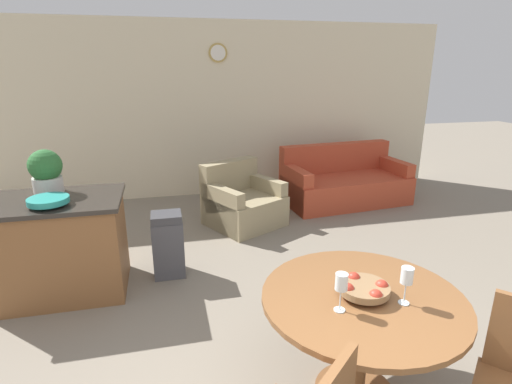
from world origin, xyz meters
The scene contains 11 objects.
wall_back centered at (0.00, 5.47, 1.35)m, with size 8.00×0.09×2.70m.
dining_table centered at (0.46, 0.96, 0.57)m, with size 1.20×1.20×0.73m.
fruit_bowl centered at (0.46, 0.96, 0.79)m, with size 0.30×0.30×0.10m.
wine_glass_left centered at (0.26, 0.85, 0.90)m, with size 0.07×0.07×0.23m.
wine_glass_right centered at (0.65, 0.83, 0.90)m, with size 0.07×0.07×0.23m.
kitchen_island centered at (-1.59, 2.73, 0.46)m, with size 1.13×0.80×0.91m.
teal_bowl centered at (-1.59, 2.55, 0.96)m, with size 0.33×0.33×0.07m.
potted_plant centered at (-1.68, 2.94, 1.12)m, with size 0.29×0.29×0.40m.
trash_bin centered at (-0.65, 2.84, 0.33)m, with size 0.30×0.27×0.66m.
couch centered at (2.06, 4.56, 0.29)m, with size 1.94×1.11×0.86m.
armchair centered at (0.34, 4.01, 0.28)m, with size 1.14×1.13×0.82m.
Camera 1 is at (-0.62, -0.90, 2.03)m, focal length 28.00 mm.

